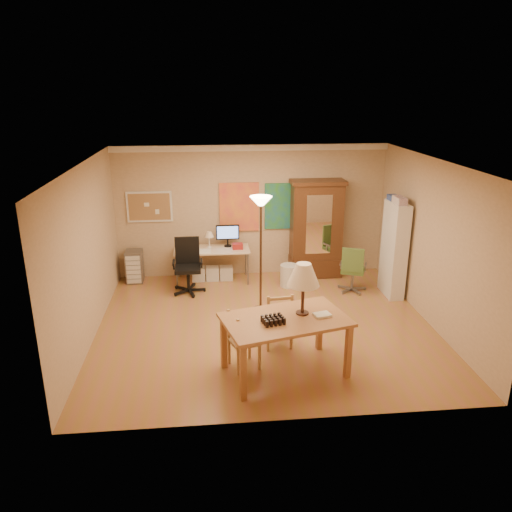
{
  "coord_description": "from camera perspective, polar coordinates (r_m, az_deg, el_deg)",
  "views": [
    {
      "loc": [
        -0.9,
        -7.45,
        3.77
      ],
      "look_at": [
        -0.12,
        0.3,
        1.13
      ],
      "focal_mm": 35.0,
      "sensor_mm": 36.0,
      "label": 1
    }
  ],
  "objects": [
    {
      "name": "bookshelf",
      "position": [
        9.65,
        15.5,
        0.7
      ],
      "size": [
        0.27,
        0.72,
        1.79
      ],
      "color": "white",
      "rests_on": "floor"
    },
    {
      "name": "floor",
      "position": [
        8.39,
        1.05,
        -7.93
      ],
      "size": [
        5.5,
        5.5,
        0.0
      ],
      "primitive_type": "plane",
      "color": "#A37539",
      "rests_on": "ground"
    },
    {
      "name": "crown_molding",
      "position": [
        10.01,
        -0.54,
        12.27
      ],
      "size": [
        5.5,
        0.08,
        0.12
      ],
      "primitive_type": "cube",
      "color": "white",
      "rests_on": "floor"
    },
    {
      "name": "dining_table",
      "position": [
        6.74,
        4.14,
        -5.71
      ],
      "size": [
        1.85,
        1.38,
        1.55
      ],
      "color": "#92592F",
      "rests_on": "floor"
    },
    {
      "name": "drawer_cart",
      "position": [
        10.39,
        -13.71,
        -1.16
      ],
      "size": [
        0.33,
        0.39,
        0.65
      ],
      "color": "slate",
      "rests_on": "floor"
    },
    {
      "name": "ladder_chair_back",
      "position": [
        7.6,
        2.5,
        -7.43
      ],
      "size": [
        0.45,
        0.43,
        0.89
      ],
      "color": "#AB7A4E",
      "rests_on": "floor"
    },
    {
      "name": "ladder_chair_left",
      "position": [
        7.07,
        -1.6,
        -9.78
      ],
      "size": [
        0.48,
        0.49,
        0.84
      ],
      "color": "#AB7A4E",
      "rests_on": "floor"
    },
    {
      "name": "art_panel_left",
      "position": [
        10.21,
        -1.93,
        5.6
      ],
      "size": [
        0.8,
        0.04,
        1.0
      ],
      "primitive_type": "cube",
      "color": "#FFAF2A",
      "rests_on": "floor"
    },
    {
      "name": "computer_desk",
      "position": [
        10.17,
        -4.88,
        -0.57
      ],
      "size": [
        1.5,
        0.66,
        1.14
      ],
      "color": "beige",
      "rests_on": "floor"
    },
    {
      "name": "office_chair_green",
      "position": [
        9.81,
        10.93,
        -2.65
      ],
      "size": [
        0.57,
        0.57,
        0.93
      ],
      "color": "slate",
      "rests_on": "floor"
    },
    {
      "name": "corkboard",
      "position": [
        10.24,
        -12.08,
        5.53
      ],
      "size": [
        0.9,
        0.04,
        0.62
      ],
      "primitive_type": "cube",
      "color": "#A0764B",
      "rests_on": "floor"
    },
    {
      "name": "art_panel_right",
      "position": [
        10.3,
        3.1,
        5.71
      ],
      "size": [
        0.75,
        0.04,
        0.95
      ],
      "primitive_type": "cube",
      "color": "teal",
      "rests_on": "floor"
    },
    {
      "name": "wastebin",
      "position": [
        9.93,
        3.79,
        -2.24
      ],
      "size": [
        0.35,
        0.35,
        0.44
      ],
      "primitive_type": "cylinder",
      "color": "silver",
      "rests_on": "floor"
    },
    {
      "name": "armoire",
      "position": [
        10.35,
        6.86,
        2.38
      ],
      "size": [
        1.1,
        0.52,
        2.01
      ],
      "color": "#3B2610",
      "rests_on": "floor"
    },
    {
      "name": "office_chair_black",
      "position": [
        9.7,
        -7.74,
        -2.51
      ],
      "size": [
        0.65,
        0.65,
        1.05
      ],
      "color": "black",
      "rests_on": "floor"
    },
    {
      "name": "torchiere_lamp",
      "position": [
        8.36,
        0.56,
        4.08
      ],
      "size": [
        0.37,
        0.37,
        2.06
      ],
      "color": "#3F2919",
      "rests_on": "floor"
    }
  ]
}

